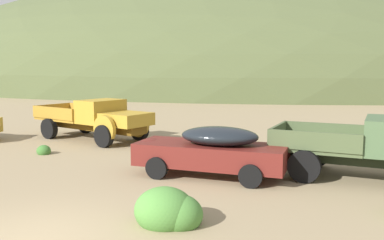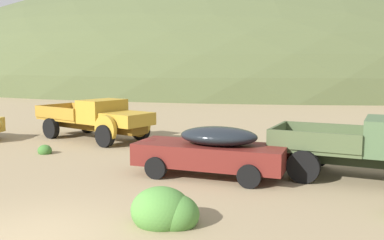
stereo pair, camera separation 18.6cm
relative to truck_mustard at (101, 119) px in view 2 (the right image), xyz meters
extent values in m
plane|color=#998460|center=(4.54, -10.57, -0.99)|extent=(300.00, 300.00, 0.00)
ellipsoid|color=#4C5633|center=(-11.08, 56.45, -0.99)|extent=(117.73, 72.85, 36.16)
cube|color=#593D12|center=(-0.46, 0.15, -0.33)|extent=(5.88, 2.76, 0.36)
cube|color=#B28928|center=(1.60, -0.52, 0.12)|extent=(2.31, 2.24, 0.55)
cube|color=#B7B2A8|center=(2.42, -0.79, 0.09)|extent=(0.45, 1.17, 0.44)
cylinder|color=#B28928|center=(1.04, -1.43, -0.23)|extent=(1.20, 0.55, 1.20)
cylinder|color=#B28928|center=(1.69, 0.54, -0.23)|extent=(1.20, 0.55, 1.20)
cube|color=#B28928|center=(0.07, -0.02, 0.37)|extent=(1.92, 2.34, 1.05)
cube|color=black|center=(0.65, -0.21, 0.58)|extent=(0.58, 1.64, 0.59)
cube|color=#A47826|center=(-1.98, 0.65, -0.09)|extent=(3.47, 2.92, 0.12)
cube|color=#A47826|center=(-2.31, -0.35, 0.24)|extent=(2.85, 1.02, 0.55)
cube|color=#A47826|center=(-1.65, 1.65, 0.24)|extent=(2.85, 1.02, 0.55)
cube|color=#A47826|center=(-3.33, 1.09, 0.24)|extent=(0.75, 2.03, 0.55)
cylinder|color=black|center=(1.02, -1.49, -0.51)|extent=(1.00, 0.57, 0.96)
cylinder|color=black|center=(1.70, 0.59, -0.51)|extent=(1.00, 0.57, 0.96)
cylinder|color=black|center=(-2.56, -0.31, -0.51)|extent=(1.00, 0.57, 0.96)
cylinder|color=black|center=(-1.87, 1.77, -0.51)|extent=(1.00, 0.57, 0.96)
cube|color=maroon|center=(6.58, -4.73, -0.31)|extent=(4.68, 1.88, 0.68)
ellipsoid|color=black|center=(6.85, -4.74, 0.29)|extent=(2.46, 1.60, 0.57)
ellipsoid|color=maroon|center=(4.49, -4.66, -0.25)|extent=(1.06, 1.41, 0.61)
cylinder|color=black|center=(5.17, -3.82, -0.65)|extent=(0.69, 0.22, 0.68)
cylinder|color=black|center=(5.11, -5.54, -0.65)|extent=(0.69, 0.22, 0.68)
cylinder|color=black|center=(8.04, -3.91, -0.65)|extent=(0.69, 0.22, 0.68)
cylinder|color=black|center=(7.98, -5.64, -0.65)|extent=(0.69, 0.22, 0.68)
cube|color=#232B1B|center=(11.19, -3.66, -0.33)|extent=(5.41, 1.65, 0.36)
cube|color=#495735|center=(9.74, -3.48, -0.09)|extent=(2.93, 2.48, 0.12)
cube|color=#495735|center=(9.61, -4.56, 0.24)|extent=(2.68, 0.42, 0.55)
cube|color=#495735|center=(9.87, -2.40, 0.24)|extent=(2.68, 0.42, 0.55)
cube|color=#495735|center=(8.46, -3.33, 0.24)|extent=(0.36, 2.17, 0.55)
cylinder|color=black|center=(9.38, -4.58, -0.51)|extent=(0.99, 0.39, 0.96)
cylinder|color=black|center=(9.65, -2.33, -0.51)|extent=(0.99, 0.39, 0.96)
ellipsoid|color=#3D702D|center=(-0.50, -3.47, -0.87)|extent=(0.56, 0.50, 0.46)
ellipsoid|color=#3D702D|center=(-0.62, -3.36, -0.88)|extent=(0.50, 0.45, 0.40)
ellipsoid|color=#4C8438|center=(6.98, -8.88, -0.76)|extent=(1.10, 0.99, 0.85)
ellipsoid|color=#4C8438|center=(6.69, -8.90, -0.71)|extent=(1.34, 1.21, 1.03)
ellipsoid|color=#4C8438|center=(6.68, -8.79, -0.76)|extent=(1.04, 0.93, 0.85)
camera|label=1|loc=(9.94, -17.14, 2.37)|focal=39.61mm
camera|label=2|loc=(10.12, -17.08, 2.37)|focal=39.61mm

